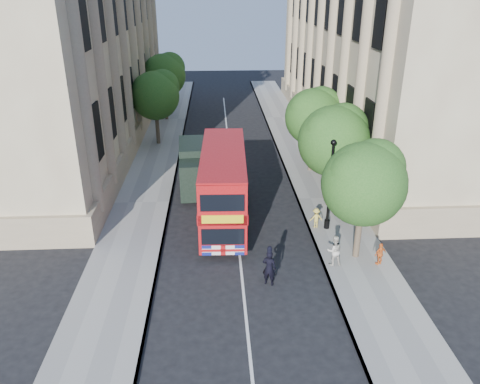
{
  "coord_description": "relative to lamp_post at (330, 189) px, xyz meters",
  "views": [
    {
      "loc": [
        -1.1,
        -16.81,
        12.55
      ],
      "look_at": [
        0.17,
        6.31,
        2.3
      ],
      "focal_mm": 35.0,
      "sensor_mm": 36.0,
      "label": 1
    }
  ],
  "objects": [
    {
      "name": "tree_right_far",
      "position": [
        0.84,
        9.03,
        1.8
      ],
      "size": [
        4.0,
        4.0,
        6.15
      ],
      "color": "#473828",
      "rests_on": "ground"
    },
    {
      "name": "building_right",
      "position": [
        8.8,
        18.0,
        6.49
      ],
      "size": [
        12.0,
        38.0,
        18.0
      ],
      "primitive_type": "cube",
      "color": "tan",
      "rests_on": "ground"
    },
    {
      "name": "child_a",
      "position": [
        1.72,
        -3.82,
        -1.81
      ],
      "size": [
        0.73,
        0.54,
        1.15
      ],
      "primitive_type": "imported",
      "rotation": [
        0.0,
        0.0,
        3.57
      ],
      "color": "orange",
      "rests_on": "pavement_right"
    },
    {
      "name": "tree_right_near",
      "position": [
        0.84,
        -2.97,
        1.74
      ],
      "size": [
        4.0,
        4.0,
        6.08
      ],
      "color": "#473828",
      "rests_on": "ground"
    },
    {
      "name": "lamp_post",
      "position": [
        0.0,
        0.0,
        0.0
      ],
      "size": [
        0.32,
        0.32,
        5.16
      ],
      "color": "black",
      "rests_on": "pavement_right"
    },
    {
      "name": "ground",
      "position": [
        -5.0,
        -6.0,
        -2.51
      ],
      "size": [
        120.0,
        120.0,
        0.0
      ],
      "primitive_type": "plane",
      "color": "black",
      "rests_on": "ground"
    },
    {
      "name": "tree_right_mid",
      "position": [
        0.84,
        3.03,
        1.93
      ],
      "size": [
        4.2,
        4.2,
        6.37
      ],
      "color": "#473828",
      "rests_on": "ground"
    },
    {
      "name": "box_van",
      "position": [
        -7.36,
        5.91,
        -1.0
      ],
      "size": [
        2.51,
        5.52,
        3.09
      ],
      "rotation": [
        0.0,
        0.0,
        0.06
      ],
      "color": "black",
      "rests_on": "ground"
    },
    {
      "name": "woman_pedestrian",
      "position": [
        -0.52,
        -3.72,
        -1.61
      ],
      "size": [
        0.82,
        0.66,
        1.57
      ],
      "primitive_type": "imported",
      "rotation": [
        0.0,
        0.0,
        3.24
      ],
      "color": "beige",
      "rests_on": "pavement_right"
    },
    {
      "name": "child_b",
      "position": [
        -0.6,
        0.14,
        -1.82
      ],
      "size": [
        0.8,
        0.54,
        1.15
      ],
      "primitive_type": "imported",
      "rotation": [
        0.0,
        0.0,
        3.31
      ],
      "color": "gold",
      "rests_on": "pavement_right"
    },
    {
      "name": "building_left",
      "position": [
        -18.8,
        18.0,
        6.49
      ],
      "size": [
        12.0,
        38.0,
        18.0
      ],
      "primitive_type": "cube",
      "color": "tan",
      "rests_on": "ground"
    },
    {
      "name": "pavement_left",
      "position": [
        -10.75,
        4.0,
        -2.45
      ],
      "size": [
        3.5,
        80.0,
        0.12
      ],
      "primitive_type": "cube",
      "color": "gray",
      "rests_on": "ground"
    },
    {
      "name": "police_constable",
      "position": [
        -3.8,
        -5.0,
        -1.65
      ],
      "size": [
        0.74,
        0.62,
        1.73
      ],
      "primitive_type": "imported",
      "rotation": [
        0.0,
        0.0,
        2.75
      ],
      "color": "black",
      "rests_on": "ground"
    },
    {
      "name": "double_decker_bus",
      "position": [
        -5.7,
        1.42,
        -0.21
      ],
      "size": [
        2.69,
        9.1,
        4.16
      ],
      "rotation": [
        0.0,
        0.0,
        -0.03
      ],
      "color": "#A80B0E",
      "rests_on": "ground"
    },
    {
      "name": "tree_left_far",
      "position": [
        -10.96,
        16.03,
        1.93
      ],
      "size": [
        4.0,
        4.0,
        6.3
      ],
      "color": "#473828",
      "rests_on": "ground"
    },
    {
      "name": "pavement_right",
      "position": [
        0.75,
        4.0,
        -2.45
      ],
      "size": [
        3.5,
        80.0,
        0.12
      ],
      "primitive_type": "cube",
      "color": "gray",
      "rests_on": "ground"
    },
    {
      "name": "tree_left_back",
      "position": [
        -10.96,
        24.03,
        2.2
      ],
      "size": [
        4.2,
        4.2,
        6.65
      ],
      "color": "#473828",
      "rests_on": "ground"
    }
  ]
}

